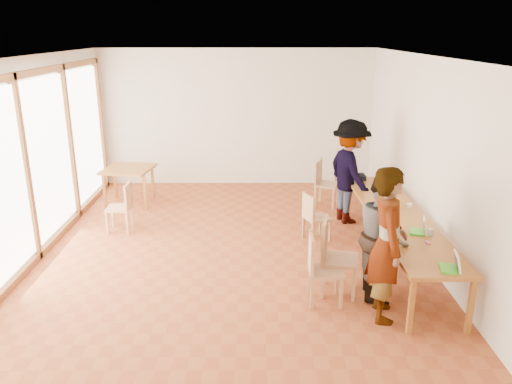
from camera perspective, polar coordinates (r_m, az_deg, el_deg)
ground at (r=7.78m, az=-3.00°, el=-7.57°), size 8.00×8.00×0.00m
wall_back at (r=11.17m, az=-2.21°, el=8.43°), size 6.00×0.10×3.00m
wall_front at (r=3.55m, az=-6.32°, el=-13.57°), size 6.00×0.10×3.00m
wall_right at (r=7.71m, az=19.71°, el=3.03°), size 0.10×8.00×3.00m
window_wall at (r=7.97m, az=-24.98°, el=2.86°), size 0.10×8.00×3.00m
ceiling at (r=7.02m, az=-3.41°, el=15.26°), size 6.00×8.00×0.04m
communal_table at (r=7.71m, az=15.80°, el=-2.80°), size 0.80×4.00×0.75m
side_table at (r=10.26m, az=-14.38°, el=2.26°), size 0.90×0.90×0.75m
chair_near at (r=6.42m, az=7.15°, el=-7.91°), size 0.44×0.44×0.49m
chair_mid at (r=6.65m, az=8.66°, el=-6.46°), size 0.56×0.56×0.54m
chair_far at (r=8.26m, az=6.50°, el=-2.32°), size 0.50×0.50×0.43m
chair_empty at (r=9.98m, az=7.62°, el=1.60°), size 0.56×0.56×0.49m
chair_spare at (r=8.92m, az=-14.90°, el=-1.08°), size 0.41×0.41×0.46m
person_near at (r=6.10m, az=14.77°, el=-5.82°), size 0.51×0.72×1.90m
person_mid at (r=6.66m, az=14.29°, el=-4.81°), size 0.72×0.88×1.67m
person_far at (r=9.09m, az=10.68°, el=2.29°), size 1.02×1.36×1.88m
laptop_near at (r=6.15m, az=21.57°, el=-7.80°), size 0.26×0.29×0.21m
laptop_mid at (r=7.08m, az=18.35°, el=-4.02°), size 0.29×0.31×0.22m
laptop_far at (r=7.91m, az=14.65°, el=-1.42°), size 0.23×0.26×0.19m
yellow_mug at (r=9.10m, az=14.44°, el=1.15°), size 0.15×0.15×0.11m
green_bottle at (r=8.57m, az=14.76°, el=0.70°), size 0.07×0.07×0.28m
clear_glass at (r=7.04m, az=19.35°, el=-4.37°), size 0.07×0.07×0.09m
condiment_cup at (r=8.04m, az=17.10°, el=-1.49°), size 0.08×0.08×0.06m
pink_phone at (r=6.80m, az=19.03°, el=-5.48°), size 0.05×0.10×0.01m
black_pouch at (r=9.33m, az=11.85°, el=1.70°), size 0.16×0.26×0.09m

